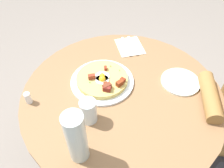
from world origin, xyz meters
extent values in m
plane|color=gray|center=(0.00, 0.00, 0.00)|extent=(6.00, 6.00, 0.00)
cylinder|color=olive|center=(0.00, 0.00, 0.72)|extent=(0.95, 0.95, 0.03)
cylinder|color=#333338|center=(0.00, 0.00, 0.35)|extent=(0.11, 0.11, 0.71)
cylinder|color=#333338|center=(0.00, 0.00, 0.01)|extent=(0.43, 0.43, 0.02)
cylinder|color=olive|center=(0.39, -0.01, 0.77)|extent=(0.08, 0.26, 0.07)
cylinder|color=white|center=(-0.10, 0.05, 0.75)|extent=(0.31, 0.31, 0.01)
cylinder|color=tan|center=(-0.10, 0.05, 0.76)|extent=(0.25, 0.25, 0.02)
cylinder|color=white|center=(-0.10, 0.05, 0.78)|extent=(0.07, 0.07, 0.01)
sphere|color=yellow|center=(-0.10, 0.05, 0.78)|extent=(0.03, 0.03, 0.03)
cylinder|color=white|center=(-0.10, 0.03, 0.78)|extent=(0.06, 0.06, 0.01)
sphere|color=yellow|center=(-0.10, 0.03, 0.78)|extent=(0.03, 0.03, 0.03)
cube|color=maroon|center=(-0.07, -0.03, 0.79)|extent=(0.04, 0.02, 0.02)
cube|color=maroon|center=(0.00, 0.04, 0.78)|extent=(0.03, 0.02, 0.02)
cube|color=maroon|center=(-0.15, 0.04, 0.79)|extent=(0.04, 0.03, 0.02)
cube|color=maroon|center=(-0.07, -0.01, 0.78)|extent=(0.03, 0.04, 0.02)
cube|color=maroon|center=(-0.01, 0.01, 0.79)|extent=(0.04, 0.04, 0.03)
cube|color=brown|center=(-0.07, -0.02, 0.79)|extent=(0.04, 0.04, 0.03)
cube|color=maroon|center=(-0.09, 0.11, 0.78)|extent=(0.02, 0.02, 0.02)
cube|color=#387F2D|center=(-0.02, 0.11, 0.78)|extent=(0.01, 0.01, 0.00)
cube|color=#387F2D|center=(-0.07, 0.13, 0.78)|extent=(0.01, 0.01, 0.00)
cube|color=#387F2D|center=(-0.15, 0.01, 0.78)|extent=(0.01, 0.01, 0.00)
cylinder|color=silver|center=(0.28, 0.09, 0.74)|extent=(0.19, 0.19, 0.01)
cube|color=white|center=(0.02, 0.35, 0.74)|extent=(0.19, 0.21, 0.00)
cube|color=silver|center=(0.04, 0.36, 0.75)|extent=(0.07, 0.17, 0.00)
cube|color=silver|center=(0.00, 0.35, 0.75)|extent=(0.07, 0.17, 0.00)
cylinder|color=silver|center=(-0.13, -0.17, 0.80)|extent=(0.07, 0.07, 0.11)
cylinder|color=silver|center=(-0.14, -0.33, 0.86)|extent=(0.07, 0.07, 0.24)
cylinder|color=white|center=(-0.41, -0.10, 0.77)|extent=(0.03, 0.03, 0.06)
camera|label=1|loc=(0.02, -0.69, 1.52)|focal=35.32mm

